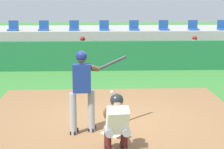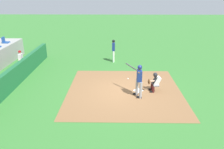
% 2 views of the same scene
% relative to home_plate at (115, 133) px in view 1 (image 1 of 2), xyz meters
% --- Properties ---
extents(ground_plane, '(80.00, 80.00, 0.00)m').
position_rel_home_plate_xyz_m(ground_plane, '(0.00, 0.80, -0.02)').
color(ground_plane, '#387A33').
extents(dirt_infield, '(6.40, 6.40, 0.01)m').
position_rel_home_plate_xyz_m(dirt_infield, '(0.00, 0.80, -0.02)').
color(dirt_infield, olive).
rests_on(dirt_infield, ground).
extents(home_plate, '(0.62, 0.62, 0.02)m').
position_rel_home_plate_xyz_m(home_plate, '(0.00, 0.00, 0.00)').
color(home_plate, white).
rests_on(home_plate, dirt_infield).
extents(batter_at_plate, '(1.26, 0.86, 1.80)m').
position_rel_home_plate_xyz_m(batter_at_plate, '(-0.67, 0.07, 1.01)').
color(batter_at_plate, '#99999E').
rests_on(batter_at_plate, ground).
extents(catcher_crouched, '(0.51, 1.88, 1.13)m').
position_rel_home_plate_xyz_m(catcher_crouched, '(-0.02, -0.90, 0.58)').
color(catcher_crouched, gray).
rests_on(catcher_crouched, ground).
extents(dugout_wall, '(13.00, 0.30, 1.20)m').
position_rel_home_plate_xyz_m(dugout_wall, '(0.00, 7.30, 0.58)').
color(dugout_wall, '#1E6638').
rests_on(dugout_wall, ground).
extents(dugout_bench, '(11.80, 0.44, 0.45)m').
position_rel_home_plate_xyz_m(dugout_bench, '(0.00, 8.30, 0.20)').
color(dugout_bench, olive).
rests_on(dugout_bench, ground).
extents(dugout_player_0, '(0.49, 0.70, 1.30)m').
position_rel_home_plate_xyz_m(dugout_player_0, '(-0.97, 8.14, 0.65)').
color(dugout_player_0, '#939399').
rests_on(dugout_player_0, ground).
extents(dugout_player_1, '(0.49, 0.70, 1.30)m').
position_rel_home_plate_xyz_m(dugout_player_1, '(3.90, 8.14, 0.65)').
color(dugout_player_1, '#939399').
rests_on(dugout_player_1, ground).
extents(stands_platform, '(15.00, 4.40, 1.40)m').
position_rel_home_plate_xyz_m(stands_platform, '(0.00, 11.70, 0.68)').
color(stands_platform, '#9E9E99').
rests_on(stands_platform, ground).
extents(stadium_seat_1, '(0.46, 0.46, 0.48)m').
position_rel_home_plate_xyz_m(stadium_seat_1, '(-4.33, 10.18, 1.51)').
color(stadium_seat_1, '#1E478C').
rests_on(stadium_seat_1, stands_platform).
extents(stadium_seat_2, '(0.46, 0.46, 0.48)m').
position_rel_home_plate_xyz_m(stadium_seat_2, '(-2.89, 10.18, 1.51)').
color(stadium_seat_2, '#1E478C').
rests_on(stadium_seat_2, stands_platform).
extents(stadium_seat_3, '(0.46, 0.46, 0.48)m').
position_rel_home_plate_xyz_m(stadium_seat_3, '(-1.44, 10.18, 1.51)').
color(stadium_seat_3, '#1E478C').
rests_on(stadium_seat_3, stands_platform).
extents(stadium_seat_4, '(0.46, 0.46, 0.48)m').
position_rel_home_plate_xyz_m(stadium_seat_4, '(0.00, 10.18, 1.51)').
color(stadium_seat_4, '#1E478C').
rests_on(stadium_seat_4, stands_platform).
extents(stadium_seat_5, '(0.46, 0.46, 0.48)m').
position_rel_home_plate_xyz_m(stadium_seat_5, '(1.44, 10.18, 1.51)').
color(stadium_seat_5, '#1E478C').
rests_on(stadium_seat_5, stands_platform).
extents(stadium_seat_6, '(0.46, 0.46, 0.48)m').
position_rel_home_plate_xyz_m(stadium_seat_6, '(2.89, 10.18, 1.51)').
color(stadium_seat_6, '#1E478C').
rests_on(stadium_seat_6, stands_platform).
extents(stadium_seat_7, '(0.46, 0.46, 0.48)m').
position_rel_home_plate_xyz_m(stadium_seat_7, '(4.33, 10.18, 1.51)').
color(stadium_seat_7, '#1E478C').
rests_on(stadium_seat_7, stands_platform).
extents(stadium_seat_8, '(0.46, 0.46, 0.48)m').
position_rel_home_plate_xyz_m(stadium_seat_8, '(5.78, 10.18, 1.51)').
color(stadium_seat_8, '#1E478C').
rests_on(stadium_seat_8, stands_platform).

